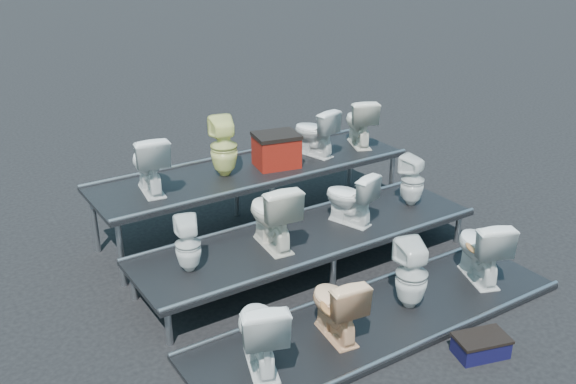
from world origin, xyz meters
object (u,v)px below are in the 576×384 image
toilet_2 (412,274)px  toilet_10 (315,132)px  toilet_6 (350,198)px  toilet_8 (149,163)px  toilet_5 (272,214)px  toilet_7 (412,180)px  step_stool (481,347)px  toilet_11 (360,122)px  red_crate (276,152)px  toilet_0 (260,330)px  toilet_3 (481,248)px  toilet_1 (336,305)px  toilet_4 (188,244)px  toilet_9 (224,147)px

toilet_2 → toilet_10: 2.77m
toilet_6 → toilet_8: bearing=-51.8°
toilet_5 → toilet_7: toilet_5 is taller
toilet_10 → step_stool: toilet_10 is taller
toilet_11 → red_crate: 1.45m
toilet_0 → red_crate: red_crate is taller
toilet_0 → toilet_11: 4.17m
toilet_3 → toilet_2: bearing=21.3°
toilet_10 → toilet_11: bearing=165.9°
toilet_0 → step_stool: 2.14m
toilet_3 → toilet_11: toilet_11 is taller
toilet_1 → step_stool: size_ratio=1.43×
toilet_1 → toilet_6: (1.16, 1.30, 0.38)m
toilet_6 → step_stool: (-0.13, -2.24, -0.70)m
toilet_4 → toilet_8: (0.13, 1.30, 0.46)m
toilet_8 → toilet_11: toilet_8 is taller
toilet_9 → step_stool: bearing=117.3°
toilet_7 → toilet_10: toilet_10 is taller
toilet_11 → toilet_8: bearing=21.7°
toilet_3 → toilet_6: size_ratio=1.18×
toilet_10 → red_crate: (-0.66, -0.09, -0.13)m
toilet_9 → step_stool: toilet_9 is taller
toilet_2 → toilet_1: bearing=14.9°
toilet_0 → toilet_10: size_ratio=1.16×
toilet_3 → toilet_11: bearing=-75.3°
toilet_1 → toilet_11: 3.58m
toilet_5 → toilet_10: toilet_10 is taller
toilet_3 → toilet_8: size_ratio=1.09×
toilet_7 → toilet_9: bearing=-49.6°
toilet_1 → toilet_9: size_ratio=0.93×
toilet_8 → toilet_9: size_ratio=0.95×
toilet_3 → toilet_5: toilet_5 is taller
toilet_1 → toilet_5: size_ratio=0.90×
toilet_1 → red_crate: 2.74m
toilet_4 → toilet_10: (2.49, 1.30, 0.43)m
toilet_0 → toilet_8: bearing=-71.7°
toilet_4 → toilet_1: bearing=141.9°
toilet_7 → red_crate: 1.78m
toilet_1 → toilet_8: (-0.81, 2.60, 0.81)m
toilet_11 → toilet_6: bearing=69.9°
toilet_1 → toilet_6: bearing=-124.3°
toilet_0 → toilet_6: bearing=-128.0°
toilet_10 → toilet_0: bearing=33.2°
toilet_5 → toilet_8: (-0.89, 1.30, 0.37)m
toilet_5 → toilet_3: bearing=152.4°
toilet_5 → step_stool: 2.55m
toilet_9 → red_crate: (0.72, -0.09, -0.18)m
toilet_5 → toilet_6: (1.09, 0.00, -0.06)m
toilet_4 → step_stool: toilet_4 is taller
toilet_0 → toilet_11: (3.18, 2.60, 0.76)m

